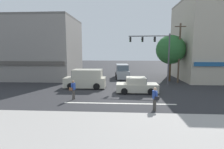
% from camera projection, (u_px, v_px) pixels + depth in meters
% --- Properties ---
extents(ground_plane, '(120.00, 120.00, 0.00)m').
position_uv_depth(ground_plane, '(120.00, 93.00, 17.45)').
color(ground_plane, '#2B2B2D').
extents(lane_marking_stripe, '(9.00, 0.24, 0.01)m').
position_uv_depth(lane_marking_stripe, '(119.00, 103.00, 13.99)').
color(lane_marking_stripe, silver).
rests_on(lane_marking_stripe, ground).
extents(sidewalk_curb, '(40.00, 5.00, 0.16)m').
position_uv_depth(sidewalk_curb, '(118.00, 131.00, 9.03)').
color(sidewalk_curb, '#9E9993').
rests_on(sidewalk_curb, ground).
extents(building_left_block, '(13.43, 9.01, 9.10)m').
position_uv_depth(building_left_block, '(33.00, 49.00, 27.13)').
color(building_left_block, gray).
rests_on(building_left_block, ground).
extents(building_right_corner, '(10.13, 10.30, 11.44)m').
position_uv_depth(building_right_corner, '(215.00, 40.00, 25.48)').
color(building_right_corner, '#B7AD99').
rests_on(building_right_corner, ground).
extents(street_tree, '(3.96, 3.96, 6.35)m').
position_uv_depth(street_tree, '(171.00, 50.00, 23.86)').
color(street_tree, '#4C3823').
rests_on(street_tree, ground).
extents(utility_pole_near_left, '(1.40, 0.22, 7.74)m').
position_uv_depth(utility_pole_near_left, '(56.00, 52.00, 23.24)').
color(utility_pole_near_left, brown).
rests_on(utility_pole_near_left, ground).
extents(utility_pole_far_right, '(1.40, 0.22, 7.67)m').
position_uv_depth(utility_pole_far_right, '(179.00, 53.00, 22.63)').
color(utility_pole_far_right, brown).
rests_on(utility_pole_far_right, ground).
extents(traffic_light_mast, '(4.88, 0.57, 6.20)m').
position_uv_depth(traffic_light_mast, '(158.00, 50.00, 20.82)').
color(traffic_light_mast, '#47474C').
rests_on(traffic_light_mast, ground).
extents(van_waiting_far, '(4.61, 2.06, 2.11)m').
position_uv_depth(van_waiting_far, '(86.00, 79.00, 19.80)').
color(van_waiting_far, '#B7B29E').
rests_on(van_waiting_far, ground).
extents(sedan_parked_curbside, '(4.11, 1.90, 1.58)m').
position_uv_depth(sedan_parked_curbside, '(137.00, 86.00, 17.52)').
color(sedan_parked_curbside, '#B7B29E').
rests_on(sedan_parked_curbside, ground).
extents(van_crossing_rightbound, '(2.30, 4.73, 2.11)m').
position_uv_depth(van_crossing_rightbound, '(122.00, 72.00, 27.19)').
color(van_crossing_rightbound, '#999EA3').
rests_on(van_crossing_rightbound, ground).
extents(pedestrian_foreground_with_bag, '(0.37, 0.69, 1.67)m').
position_uv_depth(pedestrian_foreground_with_bag, '(155.00, 98.00, 12.16)').
color(pedestrian_foreground_with_bag, '#4C4742').
rests_on(pedestrian_foreground_with_bag, ground).
extents(pedestrian_mid_crossing, '(0.45, 0.67, 1.67)m').
position_uv_depth(pedestrian_mid_crossing, '(73.00, 89.00, 15.02)').
color(pedestrian_mid_crossing, '#4C4742').
rests_on(pedestrian_mid_crossing, ground).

